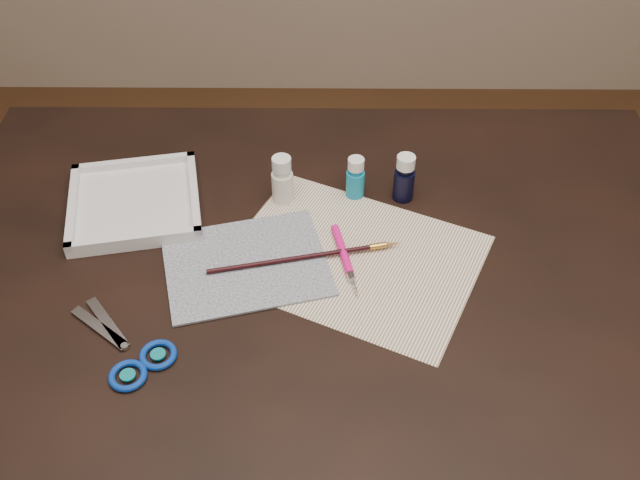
{
  "coord_description": "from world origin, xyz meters",
  "views": [
    {
      "loc": [
        0.01,
        -0.81,
        1.57
      ],
      "look_at": [
        0.0,
        0.0,
        0.8
      ],
      "focal_mm": 40.0,
      "sensor_mm": 36.0,
      "label": 1
    }
  ],
  "objects_px": {
    "paper": "(353,258)",
    "canvas": "(246,264)",
    "paint_bottle_white": "(282,180)",
    "paint_bottle_cyan": "(355,177)",
    "scissors": "(113,342)",
    "paint_bottle_navy": "(404,178)",
    "palette_tray": "(135,202)"
  },
  "relations": [
    {
      "from": "paper",
      "to": "paint_bottle_white",
      "type": "height_order",
      "value": "paint_bottle_white"
    },
    {
      "from": "canvas",
      "to": "paint_bottle_white",
      "type": "distance_m",
      "value": 0.18
    },
    {
      "from": "paint_bottle_cyan",
      "to": "paint_bottle_navy",
      "type": "relative_size",
      "value": 0.89
    },
    {
      "from": "scissors",
      "to": "paper",
      "type": "bearing_deg",
      "value": -115.23
    },
    {
      "from": "canvas",
      "to": "paint_bottle_navy",
      "type": "xyz_separation_m",
      "value": [
        0.26,
        0.17,
        0.04
      ]
    },
    {
      "from": "paint_bottle_navy",
      "to": "palette_tray",
      "type": "bearing_deg",
      "value": -176.18
    },
    {
      "from": "scissors",
      "to": "palette_tray",
      "type": "height_order",
      "value": "palette_tray"
    },
    {
      "from": "scissors",
      "to": "palette_tray",
      "type": "bearing_deg",
      "value": -47.14
    },
    {
      "from": "paint_bottle_cyan",
      "to": "paint_bottle_navy",
      "type": "xyz_separation_m",
      "value": [
        0.09,
        -0.01,
        0.0
      ]
    },
    {
      "from": "paint_bottle_cyan",
      "to": "paint_bottle_navy",
      "type": "bearing_deg",
      "value": -3.9
    },
    {
      "from": "canvas",
      "to": "palette_tray",
      "type": "bearing_deg",
      "value": 145.58
    },
    {
      "from": "paper",
      "to": "paint_bottle_white",
      "type": "distance_m",
      "value": 0.19
    },
    {
      "from": "palette_tray",
      "to": "paper",
      "type": "bearing_deg",
      "value": -18.08
    },
    {
      "from": "paper",
      "to": "canvas",
      "type": "height_order",
      "value": "canvas"
    },
    {
      "from": "paint_bottle_cyan",
      "to": "scissors",
      "type": "xyz_separation_m",
      "value": [
        -0.36,
        -0.34,
        -0.03
      ]
    },
    {
      "from": "paper",
      "to": "paint_bottle_navy",
      "type": "relative_size",
      "value": 4.35
    },
    {
      "from": "paper",
      "to": "paint_bottle_cyan",
      "type": "bearing_deg",
      "value": 87.66
    },
    {
      "from": "paper",
      "to": "paint_bottle_cyan",
      "type": "distance_m",
      "value": 0.17
    },
    {
      "from": "paint_bottle_white",
      "to": "paint_bottle_navy",
      "type": "bearing_deg",
      "value": 2.49
    },
    {
      "from": "scissors",
      "to": "palette_tray",
      "type": "xyz_separation_m",
      "value": [
        -0.03,
        0.3,
        0.01
      ]
    },
    {
      "from": "paint_bottle_white",
      "to": "paint_bottle_cyan",
      "type": "relative_size",
      "value": 1.16
    },
    {
      "from": "paint_bottle_cyan",
      "to": "palette_tray",
      "type": "xyz_separation_m",
      "value": [
        -0.39,
        -0.04,
        -0.03
      ]
    },
    {
      "from": "paper",
      "to": "canvas",
      "type": "relative_size",
      "value": 1.53
    },
    {
      "from": "canvas",
      "to": "paper",
      "type": "bearing_deg",
      "value": 5.67
    },
    {
      "from": "palette_tray",
      "to": "paint_bottle_navy",
      "type": "bearing_deg",
      "value": 3.82
    },
    {
      "from": "paint_bottle_white",
      "to": "paint_bottle_navy",
      "type": "xyz_separation_m",
      "value": [
        0.21,
        0.01,
        -0.0
      ]
    },
    {
      "from": "paint_bottle_white",
      "to": "palette_tray",
      "type": "relative_size",
      "value": 0.42
    },
    {
      "from": "paint_bottle_white",
      "to": "palette_tray",
      "type": "bearing_deg",
      "value": -175.09
    },
    {
      "from": "canvas",
      "to": "paint_bottle_white",
      "type": "xyz_separation_m",
      "value": [
        0.05,
        0.16,
        0.04
      ]
    },
    {
      "from": "canvas",
      "to": "palette_tray",
      "type": "xyz_separation_m",
      "value": [
        -0.21,
        0.14,
        0.01
      ]
    },
    {
      "from": "palette_tray",
      "to": "paint_bottle_white",
      "type": "bearing_deg",
      "value": 4.91
    },
    {
      "from": "paper",
      "to": "scissors",
      "type": "bearing_deg",
      "value": -153.05
    }
  ]
}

